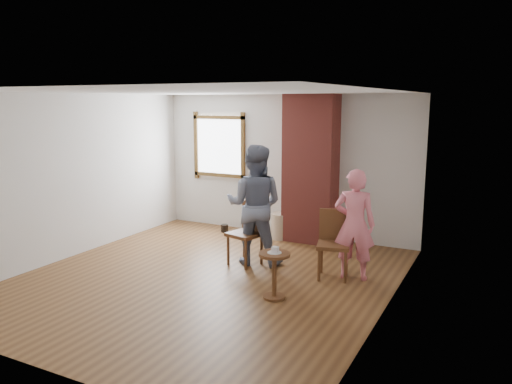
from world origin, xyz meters
TOP-DOWN VIEW (x-y plane):
  - ground at (0.00, 0.00)m, footprint 5.50×5.50m
  - room_shell at (-0.06, 0.61)m, footprint 5.04×5.52m
  - brick_chimney at (0.60, 2.50)m, footprint 0.90×0.50m
  - stoneware_crock at (0.09, 2.40)m, footprint 0.41×0.41m
  - dark_pot at (-1.07, 2.33)m, footprint 0.15×0.15m
  - dining_chair_left at (0.21, 0.88)m, footprint 0.54×0.54m
  - dining_chair_right at (1.57, 0.93)m, footprint 0.54×0.54m
  - side_table at (1.16, -0.20)m, footprint 0.40×0.40m
  - cake_plate at (1.16, -0.20)m, footprint 0.18×0.18m
  - cake_slice at (1.17, -0.20)m, footprint 0.08×0.07m
  - man at (0.29, 0.94)m, footprint 1.03×0.89m
  - person_pink at (1.85, 0.97)m, footprint 0.62×0.46m

SIDE VIEW (x-z plane):
  - ground at x=0.00m, z-range 0.00..0.00m
  - dark_pot at x=-1.07m, z-range 0.00..0.14m
  - stoneware_crock at x=0.09m, z-range 0.00..0.47m
  - side_table at x=1.16m, z-range 0.10..0.70m
  - dining_chair_left at x=0.21m, z-range 0.06..1.02m
  - dining_chair_right at x=1.57m, z-range 0.06..1.02m
  - cake_plate at x=1.16m, z-range 0.60..0.61m
  - cake_slice at x=1.17m, z-range 0.61..0.67m
  - person_pink at x=1.85m, z-range 0.00..1.57m
  - man at x=0.29m, z-range 0.00..1.84m
  - brick_chimney at x=0.60m, z-range 0.00..2.60m
  - room_shell at x=-0.06m, z-range 0.50..3.12m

